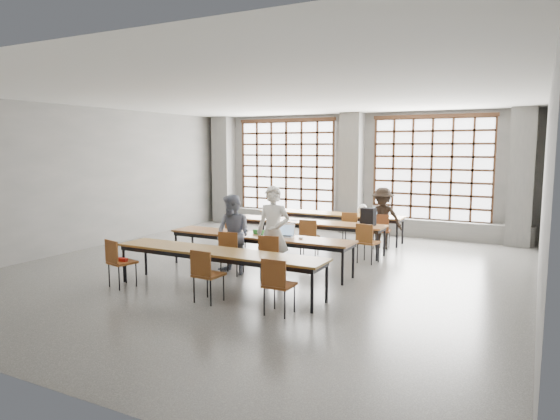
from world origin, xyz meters
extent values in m
plane|color=#4E4E4C|center=(0.00, 0.00, 0.00)|extent=(11.00, 11.00, 0.00)
plane|color=silver|center=(0.00, 0.00, 3.50)|extent=(11.00, 11.00, 0.00)
plane|color=#5C5C5A|center=(0.00, 5.50, 1.75)|extent=(10.00, 0.00, 10.00)
plane|color=#5C5C5A|center=(0.00, -5.50, 1.75)|extent=(10.00, 0.00, 10.00)
plane|color=#5C5C5A|center=(-5.00, 0.00, 1.75)|extent=(0.00, 11.00, 11.00)
plane|color=#5C5C5A|center=(5.00, 0.00, 1.75)|extent=(0.00, 11.00, 11.00)
cube|color=#5C5B59|center=(-4.50, 5.22, 1.75)|extent=(0.60, 0.55, 3.50)
cube|color=#5C5B59|center=(0.00, 5.22, 1.75)|extent=(0.60, 0.55, 3.50)
cube|color=#5C5B59|center=(4.50, 5.22, 1.75)|extent=(0.60, 0.55, 3.50)
cube|color=white|center=(-2.25, 5.48, 1.90)|extent=(3.20, 0.02, 2.80)
cube|color=black|center=(-2.25, 5.40, 1.90)|extent=(3.20, 0.05, 2.80)
cube|color=black|center=(-2.25, 5.40, 0.45)|extent=(3.32, 0.07, 0.10)
cube|color=black|center=(-2.25, 5.40, 3.35)|extent=(3.32, 0.07, 0.10)
cube|color=white|center=(2.25, 5.48, 1.90)|extent=(3.20, 0.02, 2.80)
cube|color=black|center=(2.25, 5.40, 1.90)|extent=(3.20, 0.05, 2.80)
cube|color=black|center=(2.25, 5.40, 0.45)|extent=(3.32, 0.07, 0.10)
cube|color=black|center=(2.25, 5.40, 3.35)|extent=(3.32, 0.07, 0.10)
cube|color=#5C5B59|center=(0.00, 5.30, 0.25)|extent=(9.80, 0.35, 0.50)
cube|color=brown|center=(-0.09, 3.80, 0.71)|extent=(4.00, 0.70, 0.04)
cube|color=black|center=(-0.09, 3.80, 0.65)|extent=(3.90, 0.64, 0.08)
cylinder|color=black|center=(-2.01, 3.51, 0.34)|extent=(0.05, 0.05, 0.69)
cylinder|color=black|center=(-2.01, 4.09, 0.34)|extent=(0.05, 0.05, 0.69)
cylinder|color=black|center=(1.83, 3.51, 0.34)|extent=(0.05, 0.05, 0.69)
cylinder|color=black|center=(1.83, 4.09, 0.34)|extent=(0.05, 0.05, 0.69)
cube|color=brown|center=(-0.11, 2.13, 0.71)|extent=(4.00, 0.70, 0.04)
cube|color=black|center=(-0.11, 2.13, 0.65)|extent=(3.90, 0.64, 0.08)
cylinder|color=black|center=(-2.03, 1.84, 0.34)|extent=(0.05, 0.05, 0.69)
cylinder|color=black|center=(-2.03, 2.42, 0.34)|extent=(0.05, 0.05, 0.69)
cylinder|color=black|center=(1.81, 1.84, 0.34)|extent=(0.05, 0.05, 0.69)
cylinder|color=black|center=(1.81, 2.42, 0.34)|extent=(0.05, 0.05, 0.69)
cube|color=brown|center=(-0.09, -0.07, 0.71)|extent=(4.00, 0.70, 0.04)
cube|color=black|center=(-0.09, -0.07, 0.65)|extent=(3.90, 0.64, 0.08)
cylinder|color=black|center=(-2.01, -0.36, 0.34)|extent=(0.05, 0.05, 0.69)
cylinder|color=black|center=(-2.01, 0.22, 0.34)|extent=(0.05, 0.05, 0.69)
cylinder|color=black|center=(1.83, -0.36, 0.34)|extent=(0.05, 0.05, 0.69)
cylinder|color=black|center=(1.83, 0.22, 0.34)|extent=(0.05, 0.05, 0.69)
cube|color=brown|center=(0.04, -1.74, 0.71)|extent=(4.00, 0.70, 0.04)
cube|color=black|center=(0.04, -1.74, 0.65)|extent=(3.90, 0.64, 0.08)
cylinder|color=black|center=(-1.88, -2.03, 0.34)|extent=(0.05, 0.05, 0.69)
cylinder|color=black|center=(-1.88, -1.45, 0.34)|extent=(0.05, 0.05, 0.69)
cylinder|color=black|center=(1.96, -2.03, 0.34)|extent=(0.05, 0.05, 0.69)
cylinder|color=black|center=(1.96, -1.45, 0.34)|extent=(0.05, 0.05, 0.69)
cube|color=brown|center=(-1.49, 3.25, 0.45)|extent=(0.48, 0.48, 0.04)
cube|color=brown|center=(-1.52, 3.05, 0.68)|extent=(0.40, 0.09, 0.40)
cylinder|color=black|center=(-1.49, 3.25, 0.23)|extent=(0.02, 0.02, 0.45)
cube|color=brown|center=(0.71, 3.25, 0.45)|extent=(0.47, 0.47, 0.04)
cube|color=brown|center=(0.74, 3.05, 0.68)|extent=(0.40, 0.09, 0.40)
cylinder|color=black|center=(0.71, 3.25, 0.23)|extent=(0.02, 0.02, 0.45)
cube|color=brown|center=(1.51, 3.25, 0.45)|extent=(0.47, 0.47, 0.04)
cube|color=brown|center=(1.53, 3.05, 0.68)|extent=(0.40, 0.08, 0.40)
cylinder|color=black|center=(1.51, 3.25, 0.23)|extent=(0.02, 0.02, 0.45)
cube|color=brown|center=(-1.71, 1.58, 0.45)|extent=(0.45, 0.45, 0.04)
cube|color=brown|center=(-1.69, 1.39, 0.68)|extent=(0.40, 0.06, 0.40)
cylinder|color=black|center=(-1.71, 1.58, 0.23)|extent=(0.02, 0.02, 0.45)
cube|color=brown|center=(0.29, 1.58, 0.45)|extent=(0.50, 0.50, 0.04)
cube|color=brown|center=(0.34, 1.39, 0.68)|extent=(0.40, 0.12, 0.40)
cylinder|color=black|center=(0.29, 1.58, 0.23)|extent=(0.02, 0.02, 0.45)
cube|color=brown|center=(1.69, 1.58, 0.45)|extent=(0.48, 0.48, 0.04)
cube|color=brown|center=(1.66, 1.39, 0.68)|extent=(0.40, 0.09, 0.40)
cylinder|color=black|center=(1.69, 1.58, 0.23)|extent=(0.02, 0.02, 0.45)
cube|color=maroon|center=(-0.39, -0.62, 0.45)|extent=(0.49, 0.49, 0.04)
cube|color=maroon|center=(-0.36, -0.81, 0.68)|extent=(0.40, 0.10, 0.40)
cylinder|color=black|center=(-0.39, -0.62, 0.23)|extent=(0.02, 0.02, 0.45)
cube|color=brown|center=(0.51, -0.62, 0.45)|extent=(0.48, 0.48, 0.04)
cube|color=brown|center=(0.54, -0.81, 0.68)|extent=(0.40, 0.09, 0.40)
cylinder|color=black|center=(0.51, -0.62, 0.23)|extent=(0.02, 0.02, 0.45)
cube|color=brown|center=(-1.66, -2.29, 0.45)|extent=(0.51, 0.51, 0.04)
cube|color=brown|center=(-1.71, -2.48, 0.68)|extent=(0.39, 0.13, 0.40)
cylinder|color=black|center=(-1.66, -2.29, 0.23)|extent=(0.02, 0.02, 0.45)
cube|color=brown|center=(0.24, -2.29, 0.45)|extent=(0.44, 0.44, 0.04)
cube|color=brown|center=(0.23, -2.49, 0.68)|extent=(0.40, 0.05, 0.40)
cylinder|color=black|center=(0.24, -2.29, 0.23)|extent=(0.02, 0.02, 0.45)
cube|color=brown|center=(1.54, -2.29, 0.45)|extent=(0.43, 0.43, 0.04)
cube|color=brown|center=(1.55, -2.49, 0.68)|extent=(0.40, 0.04, 0.40)
cylinder|color=black|center=(1.54, -2.29, 0.23)|extent=(0.02, 0.02, 0.45)
imported|color=white|center=(0.51, -0.57, 0.89)|extent=(0.70, 0.51, 1.79)
imported|color=navy|center=(-0.39, -0.57, 0.79)|extent=(0.86, 0.72, 1.59)
imported|color=black|center=(1.51, 3.30, 0.76)|extent=(1.02, 0.63, 1.52)
cube|color=#AEAFB3|center=(0.46, -0.02, 0.74)|extent=(0.40, 0.33, 0.02)
cube|color=black|center=(0.46, -0.03, 0.75)|extent=(0.33, 0.23, 0.00)
cube|color=#AEAFB3|center=(0.43, 0.12, 0.86)|extent=(0.37, 0.14, 0.26)
cube|color=#86B3E7|center=(0.43, 0.11, 0.83)|extent=(0.31, 0.11, 0.21)
cube|color=silver|center=(1.26, 3.85, 0.74)|extent=(0.42, 0.35, 0.02)
cube|color=black|center=(1.26, 3.84, 0.75)|extent=(0.34, 0.26, 0.00)
cube|color=silver|center=(1.22, 3.98, 0.86)|extent=(0.36, 0.17, 0.26)
cube|color=#83B2E2|center=(1.22, 3.97, 0.83)|extent=(0.31, 0.13, 0.21)
ellipsoid|color=white|center=(0.86, -0.09, 0.75)|extent=(0.11, 0.09, 0.04)
cube|color=#2B832F|center=(-0.14, 0.01, 0.78)|extent=(0.26, 0.14, 0.09)
cube|color=black|center=(0.09, -0.17, 0.74)|extent=(0.14, 0.10, 0.01)
cube|color=white|center=(-0.71, 2.18, 0.73)|extent=(0.30, 0.21, 0.00)
cube|color=silver|center=(-0.41, 2.08, 0.73)|extent=(0.31, 0.23, 0.00)
cube|color=white|center=(-0.01, 2.13, 0.73)|extent=(0.31, 0.22, 0.00)
cube|color=black|center=(1.49, 2.18, 0.93)|extent=(0.34, 0.24, 0.40)
ellipsoid|color=white|center=(0.81, 3.85, 0.87)|extent=(0.30, 0.26, 0.29)
cube|color=#AE1F15|center=(-1.66, -2.29, 0.50)|extent=(0.21, 0.10, 0.06)
camera|label=1|loc=(4.93, -8.75, 2.51)|focal=32.00mm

